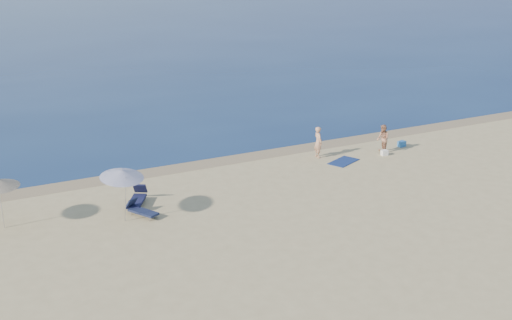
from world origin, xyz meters
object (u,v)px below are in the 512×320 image
Objects in this scene: person_left at (318,142)px; person_right at (383,139)px; blue_cooler at (402,144)px; umbrella_near at (122,174)px.

person_left reaches higher than person_right.
blue_cooler is 17.50m from umbrella_near.
umbrella_near is (-11.80, -3.41, 1.19)m from person_left.
person_left is at bearing -1.10° from umbrella_near.
person_left is at bearing -89.30° from person_right.
person_left reaches higher than blue_cooler.
person_right is at bearing -99.19° from person_left.
blue_cooler is at bearing -90.45° from person_left.
person_left is 1.08× the size of person_right.
blue_cooler is 0.19× the size of umbrella_near.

